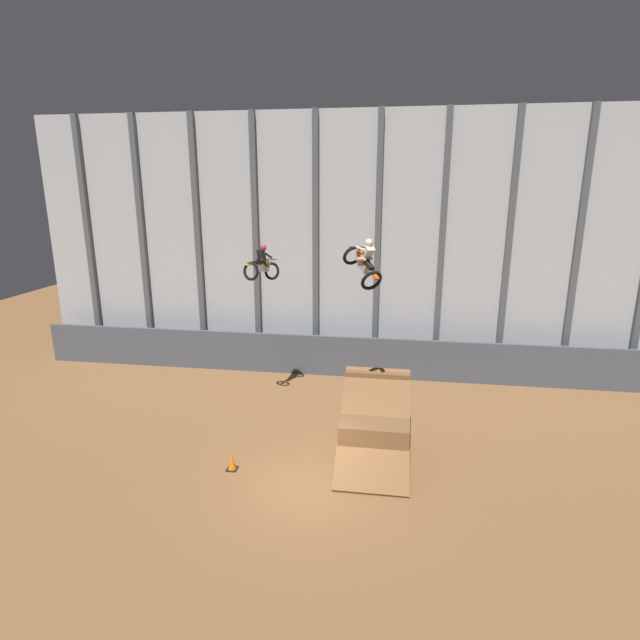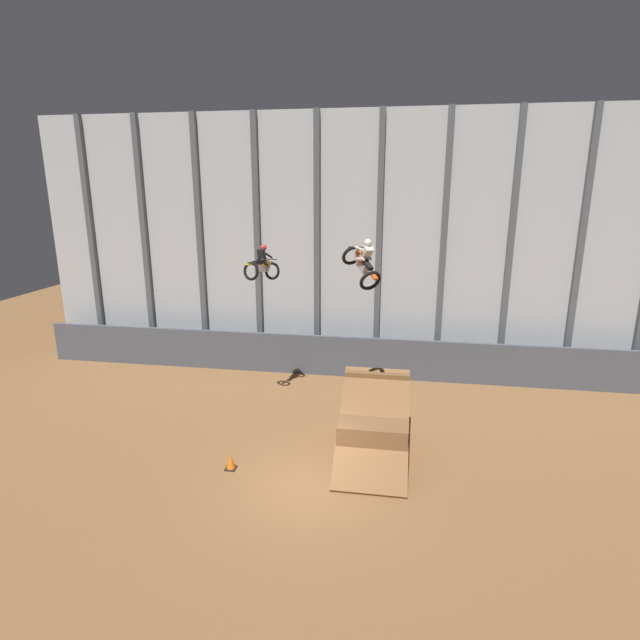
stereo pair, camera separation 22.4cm
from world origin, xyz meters
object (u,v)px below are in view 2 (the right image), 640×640
Objects in this scene: dirt_ramp at (374,425)px; rider_bike_left_air at (262,265)px; traffic_cone_near_ramp at (231,461)px; rider_bike_right_air at (363,262)px.

dirt_ramp is 2.45× the size of rider_bike_left_air.
rider_bike_left_air is at bearing 91.53° from traffic_cone_near_ramp.
rider_bike_right_air reaches higher than traffic_cone_near_ramp.
rider_bike_right_air reaches higher than rider_bike_left_air.
dirt_ramp is 5.89m from rider_bike_right_air.
rider_bike_left_air is (-4.77, 2.79, 5.18)m from dirt_ramp.
dirt_ramp is at bearing -1.00° from rider_bike_right_air.
rider_bike_left_air reaches higher than traffic_cone_near_ramp.
rider_bike_right_air is at bearing -15.33° from rider_bike_left_air.
rider_bike_left_air is at bearing 110.23° from rider_bike_right_air.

